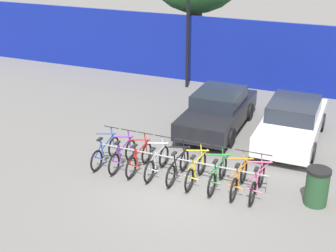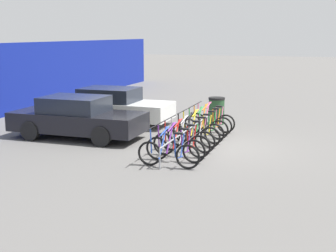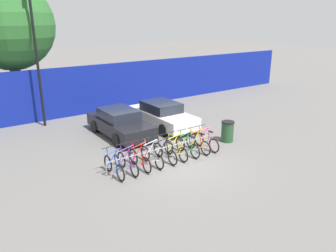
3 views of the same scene
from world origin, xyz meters
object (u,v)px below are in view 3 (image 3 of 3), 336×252
at_px(bicycle_blue, 114,167).
at_px(bicycle_orange, 198,144).
at_px(car_black, 120,123).
at_px(trash_bin, 227,131).
at_px(bicycle_silver, 152,156).
at_px(bicycle_yellow, 176,150).
at_px(bicycle_pink, 206,141).
at_px(bicycle_purple, 128,163).
at_px(bicycle_red, 140,160).
at_px(bicycle_black, 165,153).
at_px(bike_rack, 162,149).
at_px(lamp_post, 36,51).
at_px(car_white, 162,115).
at_px(tree_behind_hoarding, 9,26).
at_px(bicycle_green, 187,147).

height_order(bicycle_blue, bicycle_orange, same).
relative_size(car_black, trash_bin, 4.30).
bearing_deg(bicycle_blue, car_black, 59.31).
distance_m(bicycle_silver, bicycle_yellow, 1.22).
distance_m(bicycle_blue, bicycle_pink, 4.74).
height_order(bicycle_blue, bicycle_purple, same).
xyz_separation_m(bicycle_orange, car_black, (-1.88, 4.00, 0.31)).
distance_m(bicycle_red, bicycle_black, 1.25).
bearing_deg(bicycle_orange, bicycle_black, -176.50).
height_order(bicycle_blue, car_black, car_black).
relative_size(bike_rack, bicycle_red, 3.09).
relative_size(bicycle_black, lamp_post, 0.22).
distance_m(bicycle_black, car_white, 4.75).
height_order(lamp_post, tree_behind_hoarding, tree_behind_hoarding).
height_order(bicycle_pink, lamp_post, lamp_post).
bearing_deg(bicycle_orange, car_white, 82.71).
relative_size(bicycle_black, bicycle_yellow, 1.00).
xyz_separation_m(bicycle_red, bicycle_orange, (3.07, 0.00, 0.00)).
bearing_deg(bicycle_black, bicycle_orange, -2.61).
xyz_separation_m(bicycle_purple, car_white, (4.39, 3.98, 0.31)).
xyz_separation_m(lamp_post, trash_bin, (6.64, -7.81, -3.65)).
relative_size(bicycle_green, bicycle_pink, 1.00).
xyz_separation_m(bicycle_blue, trash_bin, (6.27, 0.17, 0.14)).
bearing_deg(bicycle_blue, bicycle_black, -0.25).
relative_size(bicycle_blue, bicycle_yellow, 1.00).
bearing_deg(tree_behind_hoarding, bicycle_orange, -64.05).
height_order(car_black, trash_bin, car_black).
bearing_deg(bicycle_red, lamp_post, 101.55).
bearing_deg(lamp_post, bike_rack, -70.69).
height_order(bicycle_silver, bicycle_green, same).
relative_size(bicycle_purple, bicycle_black, 1.00).
relative_size(bike_rack, car_white, 1.16).
xyz_separation_m(bike_rack, bicycle_purple, (-1.77, -0.15, -0.12)).
height_order(bike_rack, bicycle_orange, bicycle_orange).
xyz_separation_m(bicycle_red, lamp_post, (-1.53, 7.97, 3.80)).
bearing_deg(car_white, bicycle_pink, -93.54).
xyz_separation_m(bicycle_yellow, car_black, (-0.61, 4.00, 0.31)).
bearing_deg(bicycle_purple, bicycle_red, -3.85).
height_order(bicycle_green, lamp_post, lamp_post).
relative_size(bicycle_green, trash_bin, 1.66).
bearing_deg(bicycle_black, bicycle_yellow, -2.61).
xyz_separation_m(bicycle_blue, bicycle_silver, (1.74, 0.00, 0.00)).
xyz_separation_m(bicycle_red, bicycle_pink, (3.58, 0.00, 0.00)).
distance_m(bicycle_pink, tree_behind_hoarding, 13.21).
height_order(bicycle_red, lamp_post, lamp_post).
xyz_separation_m(bicycle_orange, trash_bin, (2.04, 0.17, 0.14)).
distance_m(bicycle_orange, car_white, 4.06).
relative_size(bike_rack, bicycle_orange, 3.09).
bearing_deg(bicycle_silver, car_white, 50.07).
bearing_deg(bicycle_blue, bicycle_orange, -0.25).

